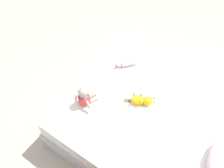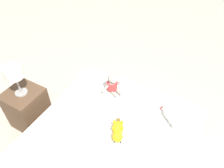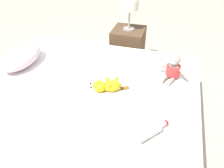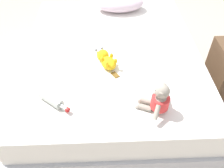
{
  "view_description": "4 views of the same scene",
  "coord_description": "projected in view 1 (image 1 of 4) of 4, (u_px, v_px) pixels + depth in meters",
  "views": [
    {
      "loc": [
        1.24,
        0.28,
        2.46
      ],
      "look_at": [
        -0.02,
        -0.57,
        0.57
      ],
      "focal_mm": 35.76,
      "sensor_mm": 36.0,
      "label": 1
    },
    {
      "loc": [
        -0.58,
        0.84,
        2.25
      ],
      "look_at": [
        0.29,
        -0.71,
        0.57
      ],
      "focal_mm": 34.11,
      "sensor_mm": 36.0,
      "label": 2
    },
    {
      "loc": [
        -1.44,
        -0.66,
        1.59
      ],
      "look_at": [
        -0.03,
        -0.24,
        0.53
      ],
      "focal_mm": 35.61,
      "sensor_mm": 36.0,
      "label": 3
    },
    {
      "loc": [
        -0.07,
        -1.74,
        1.76
      ],
      "look_at": [
        -0.02,
        -0.5,
        0.53
      ],
      "focal_mm": 38.75,
      "sensor_mm": 36.0,
      "label": 4
    }
  ],
  "objects": [
    {
      "name": "ground_plane",
      "position": [
        150.0,
        136.0,
        2.66
      ],
      "size": [
        16.0,
        16.0,
        0.0
      ],
      "primitive_type": "plane",
      "color": "#B7A893"
    },
    {
      "name": "bed",
      "position": [
        153.0,
        126.0,
        2.48
      ],
      "size": [
        1.58,
        1.95,
        0.47
      ],
      "color": "#B2B2B7",
      "rests_on": "ground_plane"
    },
    {
      "name": "plush_monkey",
      "position": [
        85.0,
        97.0,
        2.32
      ],
      "size": [
        0.25,
        0.27,
        0.24
      ],
      "color": "#9E9384",
      "rests_on": "bed"
    },
    {
      "name": "plush_yellow_creature",
      "position": [
        142.0,
        100.0,
        2.35
      ],
      "size": [
        0.2,
        0.32,
        0.1
      ],
      "color": "yellow",
      "rests_on": "bed"
    },
    {
      "name": "glass_bottle",
      "position": [
        128.0,
        64.0,
        2.71
      ],
      "size": [
        0.23,
        0.2,
        0.07
      ],
      "color": "#B7BCB2",
      "rests_on": "bed"
    }
  ]
}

